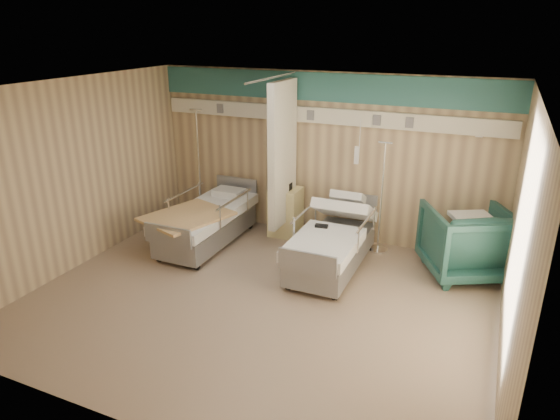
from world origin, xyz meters
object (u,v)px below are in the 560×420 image
(visitor_armchair, at_px, (466,242))
(iv_stand_right, at_px, (379,229))
(bedside_cabinet, at_px, (286,212))
(iv_stand_left, at_px, (201,197))
(bed_right, at_px, (332,249))
(bed_left, at_px, (207,226))

(visitor_armchair, distance_m, iv_stand_right, 1.39)
(bedside_cabinet, relative_size, iv_stand_left, 0.41)
(visitor_armchair, bearing_deg, iv_stand_right, -40.39)
(bed_right, bearing_deg, visitor_armchair, 17.97)
(bed_right, bearing_deg, iv_stand_left, 161.50)
(bed_right, xyz_separation_m, iv_stand_left, (-2.93, 0.98, 0.11))
(iv_stand_right, bearing_deg, bed_right, -118.79)
(bedside_cabinet, bearing_deg, bed_left, -139.40)
(visitor_armchair, height_order, iv_stand_left, iv_stand_left)
(bed_right, height_order, bedside_cabinet, bedside_cabinet)
(bed_right, distance_m, visitor_armchair, 1.96)
(bedside_cabinet, distance_m, visitor_armchair, 3.02)
(bed_left, height_order, iv_stand_right, iv_stand_right)
(visitor_armchair, bearing_deg, bed_right, -9.50)
(visitor_armchair, xyz_separation_m, iv_stand_right, (-1.35, 0.31, -0.15))
(iv_stand_right, xyz_separation_m, iv_stand_left, (-3.43, 0.07, 0.06))
(bed_right, bearing_deg, iv_stand_right, 61.21)
(bedside_cabinet, relative_size, iv_stand_right, 0.47)
(visitor_armchair, bearing_deg, bedside_cabinet, -33.18)
(bedside_cabinet, bearing_deg, iv_stand_right, 0.34)
(bed_right, xyz_separation_m, bed_left, (-2.20, 0.00, 0.00))
(bed_right, bearing_deg, bedside_cabinet, 141.95)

